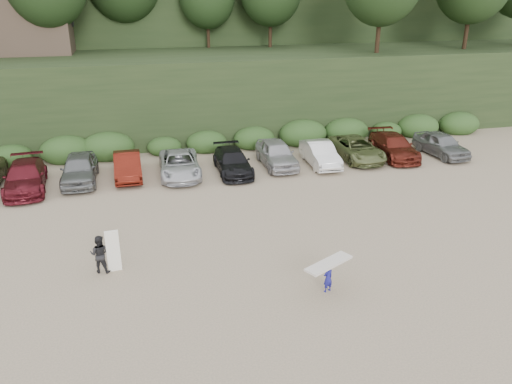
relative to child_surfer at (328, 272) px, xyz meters
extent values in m
plane|color=tan|center=(-2.44, 4.15, -0.84)|extent=(120.00, 120.00, 0.00)
cube|color=black|center=(-2.44, 26.15, 2.16)|extent=(80.00, 14.00, 6.00)
cube|color=black|center=(-2.44, 44.15, 7.16)|extent=(90.00, 30.00, 16.00)
cube|color=#2B491E|center=(-2.99, 18.65, -0.24)|extent=(46.20, 2.00, 1.20)
cube|color=brown|center=(-14.44, 28.15, 7.16)|extent=(8.00, 6.00, 4.00)
imported|color=maroon|center=(-12.63, 13.76, -0.08)|extent=(2.56, 5.40, 1.52)
imported|color=slate|center=(-9.78, 14.32, -0.02)|extent=(1.98, 4.85, 1.65)
imported|color=#5A160D|center=(-7.05, 14.47, -0.11)|extent=(1.61, 4.46, 1.46)
imported|color=silver|center=(-4.00, 14.03, -0.13)|extent=(2.57, 5.21, 1.42)
imported|color=black|center=(-0.78, 13.76, -0.14)|extent=(2.01, 4.83, 1.40)
imported|color=#ABABB0|center=(2.19, 14.34, -0.02)|extent=(1.95, 4.82, 1.64)
imported|color=white|center=(4.95, 13.84, -0.10)|extent=(1.73, 4.56, 1.48)
imported|color=#636E40|center=(7.73, 14.40, -0.12)|extent=(2.57, 5.27, 1.44)
imported|color=#5F1F15|center=(10.33, 14.18, -0.09)|extent=(2.49, 5.33, 1.51)
imported|color=gray|center=(13.67, 13.77, -0.06)|extent=(2.21, 4.71, 1.56)
imported|color=navy|center=(0.00, 0.00, -0.28)|extent=(0.48, 0.39, 1.12)
cube|color=silver|center=(0.00, 0.00, 0.35)|extent=(2.09, 1.46, 0.08)
imported|color=black|center=(-8.23, 3.52, -0.05)|extent=(0.91, 0.79, 1.58)
cube|color=white|center=(-7.69, 3.36, 0.09)|extent=(0.54, 0.30, 1.86)
camera|label=1|loc=(-6.44, -14.78, 9.59)|focal=35.00mm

